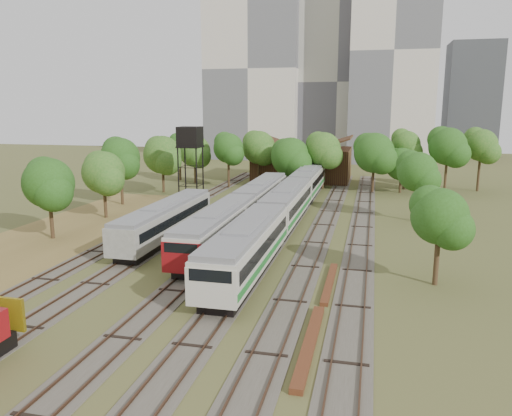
# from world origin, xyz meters

# --- Properties ---
(ground) EXTENTS (240.00, 240.00, 0.00)m
(ground) POSITION_xyz_m (0.00, 0.00, 0.00)
(ground) COLOR #475123
(ground) RESTS_ON ground
(dry_grass_patch) EXTENTS (14.00, 60.00, 0.04)m
(dry_grass_patch) POSITION_xyz_m (-18.00, 8.00, 0.02)
(dry_grass_patch) COLOR brown
(dry_grass_patch) RESTS_ON ground
(tracks) EXTENTS (24.60, 80.00, 0.19)m
(tracks) POSITION_xyz_m (-0.67, 25.00, 0.04)
(tracks) COLOR #4C473D
(tracks) RESTS_ON ground
(railcar_red_set) EXTENTS (2.96, 34.58, 3.66)m
(railcar_red_set) POSITION_xyz_m (-2.00, 21.80, 1.93)
(railcar_red_set) COLOR black
(railcar_red_set) RESTS_ON ground
(railcar_green_set) EXTENTS (3.12, 52.07, 3.87)m
(railcar_green_set) POSITION_xyz_m (2.00, 25.07, 2.04)
(railcar_green_set) COLOR black
(railcar_green_set) RESTS_ON ground
(railcar_rear) EXTENTS (2.73, 16.08, 3.37)m
(railcar_rear) POSITION_xyz_m (-2.00, 55.94, 1.78)
(railcar_rear) COLOR black
(railcar_rear) RESTS_ON ground
(old_grey_coach) EXTENTS (2.79, 18.00, 3.45)m
(old_grey_coach) POSITION_xyz_m (-8.00, 15.82, 1.88)
(old_grey_coach) COLOR black
(old_grey_coach) RESTS_ON ground
(water_tower) EXTENTS (2.86, 2.86, 9.92)m
(water_tower) POSITION_xyz_m (-12.08, 33.51, 8.35)
(water_tower) COLOR black
(water_tower) RESTS_ON ground
(rail_pile_near) EXTENTS (0.63, 9.44, 0.31)m
(rail_pile_near) POSITION_xyz_m (8.00, -2.63, 0.16)
(rail_pile_near) COLOR brown
(rail_pile_near) RESTS_ON ground
(rail_pile_far) EXTENTS (0.52, 8.25, 0.27)m
(rail_pile_far) POSITION_xyz_m (8.20, 6.98, 0.13)
(rail_pile_far) COLOR brown
(rail_pile_far) RESTS_ON ground
(maintenance_shed) EXTENTS (16.45, 11.55, 7.58)m
(maintenance_shed) POSITION_xyz_m (-1.00, 57.98, 2.91)
(maintenance_shed) COLOR #351A13
(maintenance_shed) RESTS_ON ground
(tree_band_left) EXTENTS (7.54, 66.04, 8.58)m
(tree_band_left) POSITION_xyz_m (-19.47, 22.40, 5.61)
(tree_band_left) COLOR #382616
(tree_band_left) RESTS_ON ground
(tree_band_far) EXTENTS (48.84, 10.14, 9.52)m
(tree_band_far) POSITION_xyz_m (3.84, 49.46, 5.92)
(tree_band_far) COLOR #382616
(tree_band_far) RESTS_ON ground
(tree_band_right) EXTENTS (5.21, 44.01, 7.64)m
(tree_band_right) POSITION_xyz_m (15.22, 32.42, 4.79)
(tree_band_right) COLOR #382616
(tree_band_right) RESTS_ON ground
(tower_left) EXTENTS (22.00, 16.00, 42.00)m
(tower_left) POSITION_xyz_m (-18.00, 95.00, 21.00)
(tower_left) COLOR beige
(tower_left) RESTS_ON ground
(tower_centre) EXTENTS (20.00, 18.00, 36.00)m
(tower_centre) POSITION_xyz_m (2.00, 100.00, 18.00)
(tower_centre) COLOR #ADAA9C
(tower_centre) RESTS_ON ground
(tower_right) EXTENTS (18.00, 16.00, 48.00)m
(tower_right) POSITION_xyz_m (14.00, 92.00, 24.00)
(tower_right) COLOR beige
(tower_right) RESTS_ON ground
(tower_far_right) EXTENTS (12.00, 12.00, 28.00)m
(tower_far_right) POSITION_xyz_m (34.00, 110.00, 14.00)
(tower_far_right) COLOR #3D3F44
(tower_far_right) RESTS_ON ground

